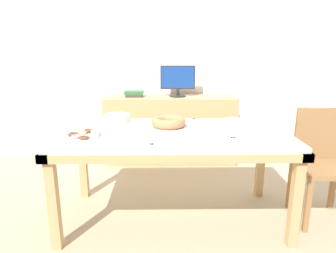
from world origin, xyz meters
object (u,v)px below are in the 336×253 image
(cake_chocolate_round, at_px, (117,119))
(tealight_near_cakes, at_px, (194,119))
(pastry_platter, at_px, (86,136))
(tealight_right_edge, at_px, (233,138))
(plate_stack, at_px, (234,123))
(computer_monitor, at_px, (178,81))
(book_stack, at_px, (134,94))
(cake_golden_bundt, at_px, (168,123))
(tealight_near_front, at_px, (151,145))
(chair, at_px, (322,159))
(tealight_centre, at_px, (225,120))

(cake_chocolate_round, distance_m, tealight_near_cakes, 0.70)
(pastry_platter, height_order, tealight_right_edge, pastry_platter)
(plate_stack, bearing_deg, computer_monitor, 110.34)
(book_stack, distance_m, pastry_platter, 1.54)
(tealight_right_edge, bearing_deg, cake_golden_bundt, 144.14)
(book_stack, bearing_deg, computer_monitor, -0.15)
(computer_monitor, distance_m, tealight_near_cakes, 1.03)
(cake_chocolate_round, distance_m, tealight_right_edge, 1.05)
(cake_chocolate_round, height_order, tealight_near_cakes, cake_chocolate_round)
(cake_chocolate_round, height_order, cake_golden_bundt, cake_golden_bundt)
(book_stack, height_order, tealight_near_front, book_stack)
(tealight_near_cakes, bearing_deg, computer_monitor, 96.12)
(book_stack, xyz_separation_m, tealight_near_cakes, (0.65, -0.99, -0.09))
(computer_monitor, xyz_separation_m, plate_stack, (0.44, -1.18, -0.23))
(pastry_platter, bearing_deg, tealight_near_cakes, 31.35)
(plate_stack, bearing_deg, cake_chocolate_round, 174.47)
(cake_chocolate_round, xyz_separation_m, tealight_near_front, (0.33, -0.65, -0.03))
(cake_golden_bundt, xyz_separation_m, tealight_right_edge, (0.47, -0.34, -0.03))
(cake_golden_bundt, height_order, plate_stack, cake_golden_bundt)
(plate_stack, bearing_deg, tealight_near_front, -141.32)
(computer_monitor, height_order, tealight_near_cakes, computer_monitor)
(pastry_platter, relative_size, tealight_near_cakes, 9.12)
(chair, relative_size, tealight_right_edge, 23.50)
(cake_golden_bundt, xyz_separation_m, tealight_centre, (0.53, 0.24, -0.03))
(cake_chocolate_round, xyz_separation_m, tealight_right_edge, (0.92, -0.51, -0.03))
(pastry_platter, height_order, tealight_near_cakes, pastry_platter)
(tealight_right_edge, relative_size, tealight_centre, 1.00)
(cake_chocolate_round, bearing_deg, plate_stack, -5.53)
(cake_chocolate_round, bearing_deg, cake_golden_bundt, -20.43)
(cake_golden_bundt, bearing_deg, chair, -3.42)
(book_stack, distance_m, tealight_right_edge, 1.82)
(book_stack, height_order, cake_chocolate_round, book_stack)
(pastry_platter, bearing_deg, cake_golden_bundt, 23.29)
(plate_stack, bearing_deg, cake_golden_bundt, -172.96)
(pastry_platter, bearing_deg, tealight_near_front, -23.33)
(computer_monitor, xyz_separation_m, tealight_centre, (0.39, -1.01, -0.25))
(cake_chocolate_round, height_order, plate_stack, cake_chocolate_round)
(computer_monitor, distance_m, pastry_platter, 1.71)
(book_stack, bearing_deg, pastry_platter, -98.11)
(cake_chocolate_round, bearing_deg, pastry_platter, -110.97)
(tealight_centre, xyz_separation_m, tealight_near_cakes, (-0.29, 0.02, 0.00))
(pastry_platter, bearing_deg, tealight_right_edge, -3.69)
(cake_golden_bundt, distance_m, pastry_platter, 0.68)
(chair, bearing_deg, pastry_platter, -174.31)
(plate_stack, xyz_separation_m, tealight_centre, (-0.04, 0.16, -0.01))
(computer_monitor, relative_size, cake_golden_bundt, 1.40)
(computer_monitor, bearing_deg, plate_stack, -69.66)
(tealight_centre, bearing_deg, tealight_near_front, -132.09)
(tealight_right_edge, bearing_deg, book_stack, 118.84)
(tealight_near_front, bearing_deg, tealight_centre, 47.91)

